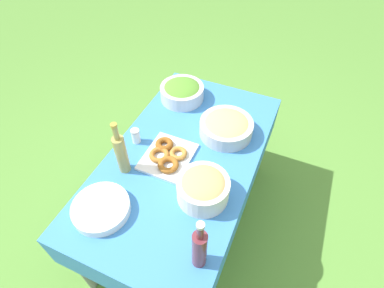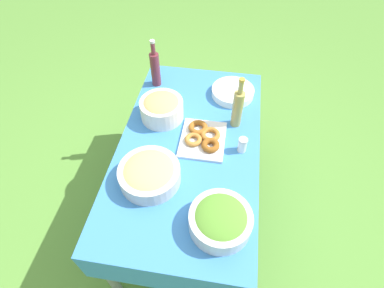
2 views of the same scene
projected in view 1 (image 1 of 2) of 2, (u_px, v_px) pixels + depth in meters
ground_plane at (185, 218)px, 2.15m from camera, size 14.00×14.00×0.00m
picnic_table at (184, 167)px, 1.71m from camera, size 1.40×0.78×0.69m
salad_bowl at (182, 91)px, 1.94m from camera, size 0.28×0.28×0.11m
pasta_bowl at (226, 126)px, 1.72m from camera, size 0.31×0.31×0.11m
donut_platter at (167, 156)px, 1.62m from camera, size 0.29×0.25×0.05m
plate_stack at (101, 208)px, 1.40m from camera, size 0.27×0.27×0.05m
olive_oil_bottle at (121, 153)px, 1.49m from camera, size 0.06×0.06×0.33m
wine_bottle at (200, 248)px, 1.16m from camera, size 0.06×0.06×0.32m
bread_bowl at (203, 187)px, 1.42m from camera, size 0.25×0.25×0.14m
salt_shaker at (136, 136)px, 1.69m from camera, size 0.05×0.05×0.09m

